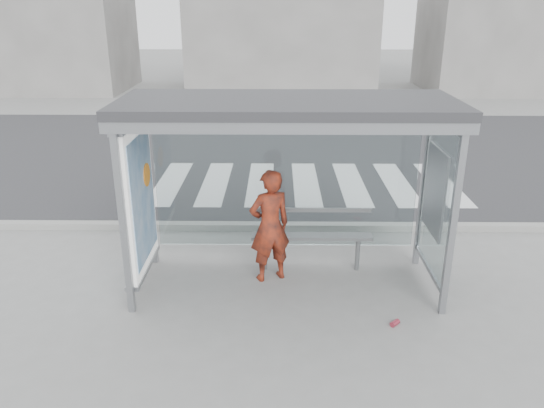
{
  "coord_description": "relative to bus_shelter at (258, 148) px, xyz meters",
  "views": [
    {
      "loc": [
        -0.12,
        -6.61,
        3.75
      ],
      "look_at": [
        -0.2,
        0.2,
        1.15
      ],
      "focal_mm": 35.0,
      "sensor_mm": 36.0,
      "label": 1
    }
  ],
  "objects": [
    {
      "name": "bus_shelter",
      "position": [
        0.0,
        0.0,
        0.0
      ],
      "size": [
        4.25,
        1.65,
        2.62
      ],
      "color": "gray",
      "rests_on": "ground"
    },
    {
      "name": "building_right",
      "position": [
        9.37,
        17.94,
        1.52
      ],
      "size": [
        5.0,
        5.0,
        7.0
      ],
      "primitive_type": "cube",
      "color": "slate",
      "rests_on": "ground"
    },
    {
      "name": "crosswalk",
      "position": [
        0.87,
        4.44,
        -1.98
      ],
      "size": [
        6.55,
        3.0,
        0.0
      ],
      "color": "silver",
      "rests_on": "ground"
    },
    {
      "name": "person",
      "position": [
        0.14,
        0.13,
        -1.16
      ],
      "size": [
        0.7,
        0.59,
        1.64
      ],
      "primitive_type": "imported",
      "rotation": [
        0.0,
        0.0,
        3.54
      ],
      "color": "#D95214",
      "rests_on": "ground"
    },
    {
      "name": "curb",
      "position": [
        0.37,
        1.89,
        -1.92
      ],
      "size": [
        30.0,
        0.18,
        0.12
      ],
      "primitive_type": "cube",
      "color": "gray",
      "rests_on": "ground"
    },
    {
      "name": "road",
      "position": [
        0.37,
        6.94,
        -1.98
      ],
      "size": [
        30.0,
        10.0,
        0.01
      ],
      "primitive_type": "cube",
      "color": "#2D2D30",
      "rests_on": "ground"
    },
    {
      "name": "building_left",
      "position": [
        -9.63,
        17.94,
        1.02
      ],
      "size": [
        6.0,
        5.0,
        6.0
      ],
      "primitive_type": "cube",
      "color": "slate",
      "rests_on": "ground"
    },
    {
      "name": "soda_can",
      "position": [
        1.71,
        -1.06,
        -1.95
      ],
      "size": [
        0.14,
        0.14,
        0.07
      ],
      "primitive_type": "cylinder",
      "rotation": [
        0.0,
        1.57,
        0.77
      ],
      "color": "#BF384B",
      "rests_on": "ground"
    },
    {
      "name": "bench",
      "position": [
        0.75,
        0.44,
        -1.44
      ],
      "size": [
        1.76,
        0.32,
        0.91
      ],
      "color": "slate",
      "rests_on": "ground"
    },
    {
      "name": "ground",
      "position": [
        0.37,
        -0.06,
        -1.98
      ],
      "size": [
        80.0,
        80.0,
        0.0
      ],
      "primitive_type": "plane",
      "color": "slate",
      "rests_on": "ground"
    },
    {
      "name": "building_center",
      "position": [
        0.37,
        17.94,
        0.52
      ],
      "size": [
        8.0,
        5.0,
        5.0
      ],
      "primitive_type": "cube",
      "color": "slate",
      "rests_on": "ground"
    }
  ]
}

